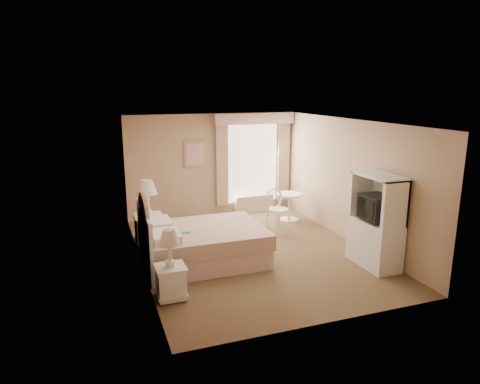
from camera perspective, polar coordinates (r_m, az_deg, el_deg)
name	(u,v)px	position (r m, az deg, el deg)	size (l,w,h in m)	color
room	(253,189)	(8.00, 1.76, 0.39)	(4.21, 5.51, 2.51)	brown
window	(254,160)	(10.79, 1.84, 4.33)	(2.05, 0.22, 2.51)	white
framed_art	(195,154)	(10.36, -6.05, 5.05)	(0.52, 0.04, 0.62)	tan
bed	(198,243)	(7.82, -5.65, -6.83)	(2.15, 1.68, 1.48)	tan
nightstand_near	(171,273)	(6.56, -9.24, -10.63)	(0.44, 0.44, 1.07)	white
nightstand_far	(148,222)	(8.70, -12.11, -3.91)	(0.55, 0.55, 1.34)	white
round_table	(289,202)	(10.26, 6.61, -1.40)	(0.62, 0.62, 0.65)	silver
cafe_chair	(277,206)	(9.57, 4.93, -1.87)	(0.54, 0.54, 0.92)	silver
armoire	(376,228)	(7.92, 17.64, -4.62)	(0.50, 1.00, 1.66)	white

